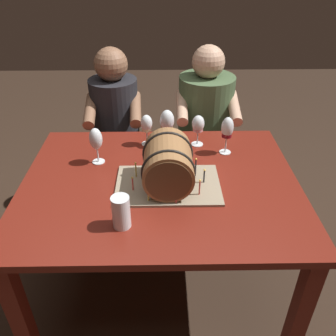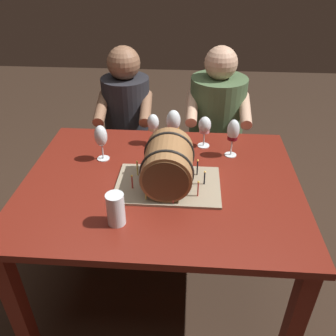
{
  "view_description": "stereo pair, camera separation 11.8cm",
  "coord_description": "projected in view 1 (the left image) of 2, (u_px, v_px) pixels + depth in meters",
  "views": [
    {
      "loc": [
        0.01,
        -1.38,
        1.7
      ],
      "look_at": [
        0.04,
        -0.04,
        0.83
      ],
      "focal_mm": 37.63,
      "sensor_mm": 36.0,
      "label": 1
    },
    {
      "loc": [
        0.13,
        -1.37,
        1.7
      ],
      "look_at": [
        0.04,
        -0.04,
        0.83
      ],
      "focal_mm": 37.63,
      "sensor_mm": 36.0,
      "label": 2
    }
  ],
  "objects": [
    {
      "name": "ground_plane",
      "position": [
        162.0,
        281.0,
        2.08
      ],
      "size": [
        8.0,
        8.0,
        0.0
      ],
      "primitive_type": "plane",
      "color": "#332319"
    },
    {
      "name": "dining_table",
      "position": [
        160.0,
        197.0,
        1.74
      ],
      "size": [
        1.32,
        1.03,
        0.73
      ],
      "color": "maroon",
      "rests_on": "ground"
    },
    {
      "name": "barrel_cake",
      "position": [
        168.0,
        166.0,
        1.59
      ],
      "size": [
        0.49,
        0.32,
        0.24
      ],
      "color": "gray",
      "rests_on": "dining_table"
    },
    {
      "name": "wine_glass_rose",
      "position": [
        198.0,
        125.0,
        1.92
      ],
      "size": [
        0.07,
        0.07,
        0.18
      ],
      "color": "white",
      "rests_on": "dining_table"
    },
    {
      "name": "wine_glass_white",
      "position": [
        147.0,
        125.0,
        1.92
      ],
      "size": [
        0.06,
        0.06,
        0.18
      ],
      "color": "white",
      "rests_on": "dining_table"
    },
    {
      "name": "wine_glass_empty",
      "position": [
        96.0,
        140.0,
        1.76
      ],
      "size": [
        0.07,
        0.07,
        0.19
      ],
      "color": "white",
      "rests_on": "dining_table"
    },
    {
      "name": "wine_glass_red",
      "position": [
        227.0,
        129.0,
        1.83
      ],
      "size": [
        0.06,
        0.06,
        0.21
      ],
      "color": "white",
      "rests_on": "dining_table"
    },
    {
      "name": "wine_glass_amber",
      "position": [
        167.0,
        122.0,
        1.9
      ],
      "size": [
        0.08,
        0.08,
        0.21
      ],
      "color": "white",
      "rests_on": "dining_table"
    },
    {
      "name": "beer_pint",
      "position": [
        121.0,
        213.0,
        1.39
      ],
      "size": [
        0.07,
        0.07,
        0.14
      ],
      "color": "white",
      "rests_on": "dining_table"
    },
    {
      "name": "person_seated_left",
      "position": [
        117.0,
        139.0,
        2.47
      ],
      "size": [
        0.37,
        0.46,
        1.15
      ],
      "color": "black",
      "rests_on": "ground"
    },
    {
      "name": "person_seated_right",
      "position": [
        204.0,
        134.0,
        2.46
      ],
      "size": [
        0.4,
        0.48,
        1.16
      ],
      "color": "#2A3A24",
      "rests_on": "ground"
    }
  ]
}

